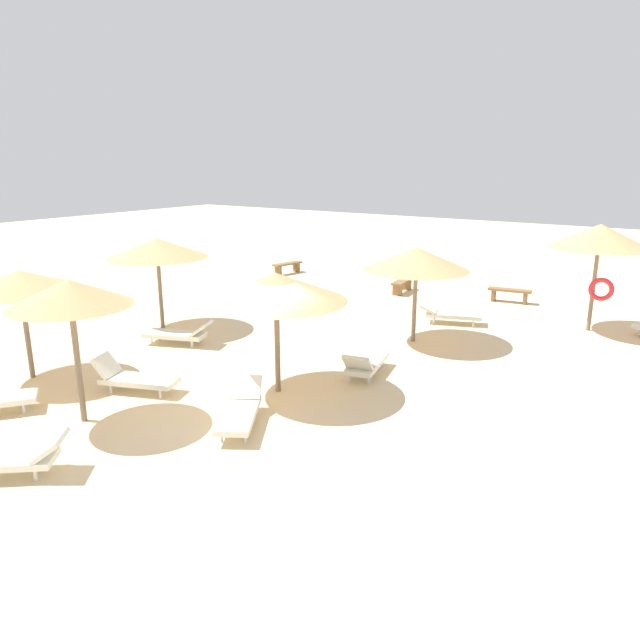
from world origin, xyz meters
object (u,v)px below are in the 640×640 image
object	(u,v)px
parasol_3	(600,237)
lounger_4	(449,314)
parasol_5	(157,248)
parasol_2	(20,281)
lounger_5	(179,334)
bench_0	(510,293)
parasol_1	(276,287)
parasol_4	(417,259)
bench_2	(287,266)
parasol_0	(70,294)
bench_1	(402,284)
lounger_6	(9,458)
lounger_7	(366,363)
lounger_1	(240,410)
lounger_0	(134,378)

from	to	relation	value
parasol_3	lounger_4	bearing A→B (deg)	-156.64
parasol_5	lounger_4	bearing A→B (deg)	37.13
parasol_2	parasol_5	world-z (taller)	parasol_5
lounger_5	bench_0	distance (m)	11.82
parasol_1	parasol_4	distance (m)	5.16
parasol_2	bench_2	xyz separation A→B (m)	(-2.75, 13.72, -1.98)
bench_2	bench_0	bearing A→B (deg)	0.48
parasol_5	parasol_0	bearing A→B (deg)	-54.95
bench_1	parasol_5	bearing A→B (deg)	-114.65
lounger_4	bench_0	bearing A→B (deg)	79.27
lounger_6	lounger_7	bearing A→B (deg)	70.37
lounger_1	parasol_1	bearing A→B (deg)	103.90
lounger_6	parasol_2	bearing A→B (deg)	145.44
parasol_5	lounger_4	distance (m)	9.14
lounger_5	bench_2	size ratio (longest dim) A/B	1.29
parasol_1	lounger_4	bearing A→B (deg)	81.80
parasol_1	parasol_3	bearing A→B (deg)	61.75
parasol_0	bench_0	xyz separation A→B (m)	(4.06, 14.59, -2.23)
parasol_1	lounger_5	distance (m)	4.95
parasol_4	lounger_4	distance (m)	3.09
parasol_0	lounger_4	size ratio (longest dim) A/B	1.41
bench_0	parasol_4	bearing A→B (deg)	-98.20
bench_2	parasol_4	bearing A→B (deg)	-33.98
parasol_5	lounger_5	xyz separation A→B (m)	(1.66, -0.86, -2.14)
lounger_0	lounger_7	distance (m)	5.30
lounger_1	bench_0	size ratio (longest dim) A/B	1.26
parasol_1	bench_2	world-z (taller)	parasol_1
parasol_1	lounger_0	xyz separation A→B (m)	(-2.64, -1.80, -2.04)
lounger_6	bench_0	bearing A→B (deg)	78.99
parasol_2	bench_1	xyz separation A→B (m)	(3.26, 13.09, -1.98)
parasol_3	lounger_0	distance (m)	13.38
parasol_0	bench_2	world-z (taller)	parasol_0
parasol_0	lounger_5	distance (m)	5.46
lounger_5	bench_1	distance (m)	9.64
bench_1	lounger_5	bearing A→B (deg)	-103.46
lounger_1	lounger_0	bearing A→B (deg)	-179.35
parasol_1	parasol_5	xyz separation A→B (m)	(-6.02, 2.02, 0.08)
bench_2	parasol_5	bearing A→B (deg)	-77.08
lounger_1	lounger_6	world-z (taller)	lounger_1
lounger_0	lounger_1	distance (m)	3.07
lounger_4	bench_0	size ratio (longest dim) A/B	1.31
lounger_6	bench_0	xyz separation A→B (m)	(3.22, 16.53, 0.03)
lounger_1	lounger_7	xyz separation A→B (m)	(0.71, 3.68, 0.00)
lounger_4	parasol_1	bearing A→B (deg)	-98.20
lounger_5	parasol_5	bearing A→B (deg)	152.63
parasol_0	bench_1	size ratio (longest dim) A/B	1.85
parasol_2	bench_2	world-z (taller)	parasol_2
parasol_0	lounger_1	world-z (taller)	parasol_0
lounger_7	parasol_1	bearing A→B (deg)	-120.90
lounger_6	bench_1	size ratio (longest dim) A/B	1.22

